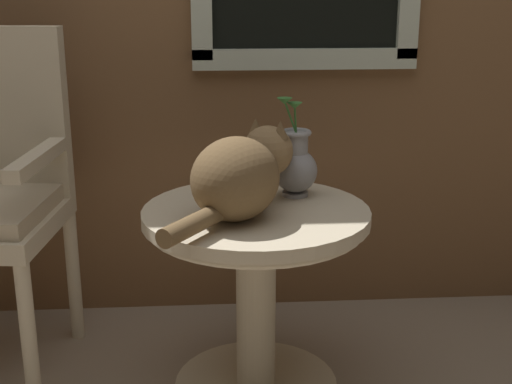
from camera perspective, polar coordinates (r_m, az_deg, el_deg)
wicker_side_table at (r=2.04m, az=-0.00°, el=-6.13°), size 0.64×0.64×0.57m
cat at (r=1.88m, az=-1.25°, el=1.42°), size 0.37×0.49×0.24m
pewter_vase_with_ivy at (r=2.07m, az=3.18°, el=2.22°), size 0.13×0.13×0.29m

